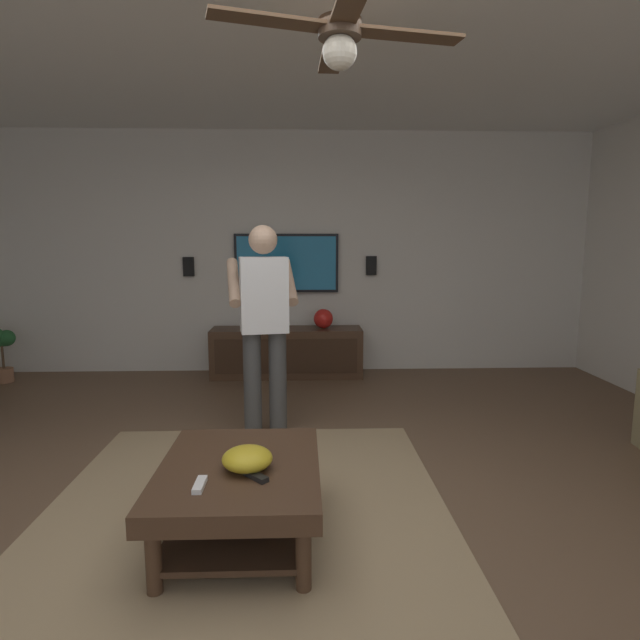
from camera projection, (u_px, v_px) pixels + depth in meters
The scene contains 14 objects.
ground_plane at pixel (270, 527), 2.74m from camera, with size 8.48×8.48×0.00m, color brown.
wall_back_tv at pixel (287, 254), 6.02m from camera, with size 0.10×7.27×2.77m, color silver.
area_rug at pixel (245, 516), 2.84m from camera, with size 2.64×2.28×0.01m, color #9E8460.
coffee_table at pixel (240, 484), 2.60m from camera, with size 1.00×0.80×0.40m.
media_console at pixel (286, 352), 5.85m from camera, with size 0.45×1.70×0.55m.
tv at pixel (286, 263), 5.94m from camera, with size 0.05×1.20×0.67m.
person_standing at pixel (264, 317), 3.99m from camera, with size 0.60×0.60×1.64m.
bowl at pixel (247, 459), 2.51m from camera, with size 0.25×0.25×0.11m, color gold.
remote_white at pixel (200, 485), 2.34m from camera, with size 0.15×0.04×0.02m, color white.
remote_black at pixel (255, 476), 2.42m from camera, with size 0.15×0.04×0.02m, color black.
vase_round at pixel (323, 319), 5.82m from camera, with size 0.22×0.22×0.22m, color red.
wall_speaker_left at pixel (371, 266), 6.00m from camera, with size 0.06×0.12×0.22m, color black.
wall_speaker_right at pixel (189, 267), 5.92m from camera, with size 0.06×0.12×0.22m, color black.
ceiling_fan at pixel (340, 35), 2.35m from camera, with size 1.20×1.20×0.46m.
Camera 1 is at (-2.55, -0.18, 1.50)m, focal length 28.83 mm.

